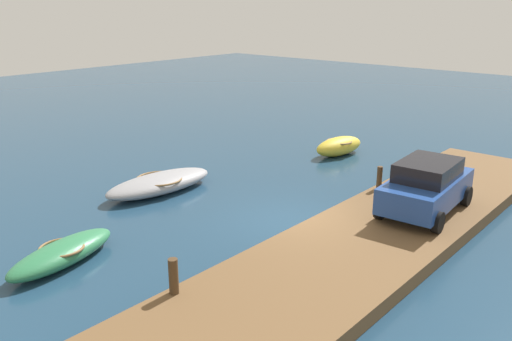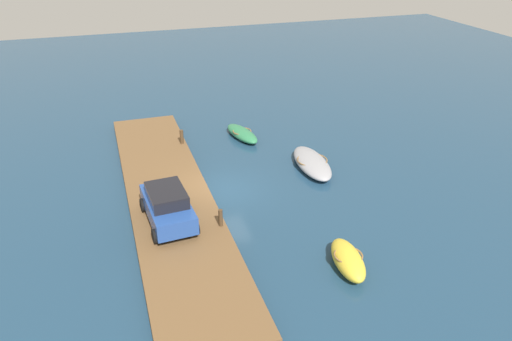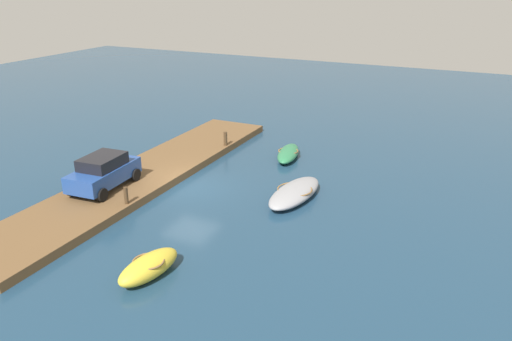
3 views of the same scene
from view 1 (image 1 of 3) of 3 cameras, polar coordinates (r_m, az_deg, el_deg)
ground_plane at (r=17.11m, az=3.96°, el=-5.54°), size 84.00×84.00×0.00m
dock_platform at (r=15.66m, az=12.16°, el=-7.39°), size 21.43×4.00×0.41m
rowboat_green at (r=15.28m, az=-20.09°, el=-8.33°), size 3.56×1.82×0.61m
motorboat_grey at (r=19.92m, az=-10.32°, el=-1.34°), size 4.48×2.00×0.68m
dinghy_yellow at (r=24.66m, az=8.90°, el=2.62°), size 2.88×1.49×0.84m
mooring_post_west at (r=12.31m, az=-8.85°, el=-11.16°), size 0.22×0.22×0.85m
mooring_post_mid_west at (r=19.21m, az=13.12°, el=-0.74°), size 0.19×0.19×0.81m
parked_car at (r=17.34m, az=17.84°, el=-1.57°), size 3.99×2.21×1.67m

